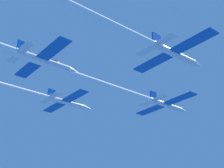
# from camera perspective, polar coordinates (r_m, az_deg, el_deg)

# --- Properties ---
(jet_lead) EXTENTS (17.43, 64.83, 2.89)m
(jet_lead) POSITION_cam_1_polar(r_m,az_deg,el_deg) (67.20, -2.22, 0.30)
(jet_lead) COLOR silver
(jet_right_wing) EXTENTS (17.43, 63.04, 2.89)m
(jet_right_wing) POSITION_cam_1_polar(r_m,az_deg,el_deg) (47.64, -5.05, 12.67)
(jet_right_wing) COLOR silver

